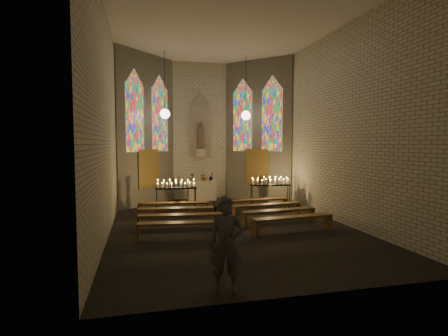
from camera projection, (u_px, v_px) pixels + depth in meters
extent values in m
plane|color=black|center=(228.00, 224.00, 12.42)|extent=(12.00, 12.00, 0.00)
cube|color=beige|center=(200.00, 131.00, 18.00)|extent=(8.00, 0.02, 7.00)
cube|color=beige|center=(308.00, 109.00, 6.36)|extent=(8.00, 0.02, 7.00)
cube|color=beige|center=(108.00, 124.00, 11.25)|extent=(0.02, 12.00, 7.00)
cube|color=beige|center=(331.00, 127.00, 13.10)|extent=(0.02, 12.00, 7.00)
cube|color=silver|center=(228.00, 23.00, 11.93)|extent=(8.00, 12.00, 0.01)
cube|color=beige|center=(146.00, 130.00, 16.15)|extent=(2.72, 2.72, 7.00)
cube|color=beige|center=(258.00, 131.00, 17.42)|extent=(2.72, 2.72, 7.00)
cube|color=#4C3F8C|center=(135.00, 118.00, 15.34)|extent=(0.78, 0.78, 3.00)
cube|color=#4C3F8C|center=(160.00, 120.00, 16.72)|extent=(0.78, 0.78, 3.00)
cube|color=#4C3F8C|center=(243.00, 121.00, 17.68)|extent=(0.78, 0.78, 3.00)
cube|color=#4C3F8C|center=(272.00, 120.00, 16.83)|extent=(0.78, 0.78, 3.00)
cube|color=brown|center=(149.00, 169.00, 16.19)|extent=(0.95, 0.95, 1.80)
cube|color=brown|center=(257.00, 167.00, 17.40)|extent=(0.95, 0.95, 1.80)
cube|color=gray|center=(200.00, 131.00, 17.92)|extent=(1.00, 0.12, 2.60)
cone|color=gray|center=(200.00, 99.00, 17.81)|extent=(1.00, 1.00, 0.80)
cube|color=#BBB498|center=(201.00, 153.00, 17.86)|extent=(0.45, 0.30, 0.40)
cylinder|color=brown|center=(201.00, 138.00, 17.81)|extent=(0.36, 0.36, 1.10)
sphere|color=brown|center=(200.00, 125.00, 17.77)|extent=(0.26, 0.26, 0.26)
sphere|color=white|center=(165.00, 114.00, 15.67)|extent=(0.44, 0.44, 0.44)
cylinder|color=black|center=(165.00, 82.00, 15.57)|extent=(0.02, 0.02, 2.80)
sphere|color=white|center=(246.00, 115.00, 16.55)|extent=(0.44, 0.44, 0.44)
cylinder|color=black|center=(246.00, 86.00, 16.45)|extent=(0.02, 0.02, 2.80)
cube|color=#BBB498|center=(202.00, 190.00, 17.68)|extent=(1.40, 0.60, 1.00)
imported|color=#4C723F|center=(192.00, 177.00, 17.58)|extent=(0.22, 0.19, 0.37)
imported|color=#4C723F|center=(204.00, 176.00, 17.62)|extent=(0.40, 0.35, 0.42)
imported|color=#4C723F|center=(211.00, 176.00, 17.70)|extent=(0.27, 0.24, 0.41)
imported|color=#4C723F|center=(214.00, 206.00, 14.74)|extent=(0.34, 0.34, 0.46)
cube|color=black|center=(176.00, 188.00, 14.70)|extent=(1.74, 0.50, 0.05)
cylinder|color=black|center=(157.00, 201.00, 14.43)|extent=(0.03, 0.03, 0.97)
cylinder|color=black|center=(196.00, 200.00, 14.72)|extent=(0.03, 0.03, 0.97)
cylinder|color=black|center=(157.00, 200.00, 14.75)|extent=(0.03, 0.03, 0.97)
cylinder|color=black|center=(195.00, 199.00, 15.04)|extent=(0.03, 0.03, 0.97)
cube|color=black|center=(270.00, 185.00, 15.60)|extent=(1.82, 0.73, 0.06)
cylinder|color=black|center=(252.00, 197.00, 15.42)|extent=(0.03, 0.03, 1.00)
cylinder|color=black|center=(289.00, 197.00, 15.52)|extent=(0.03, 0.03, 1.00)
cylinder|color=black|center=(251.00, 196.00, 15.76)|extent=(0.03, 0.03, 1.00)
cylinder|color=black|center=(287.00, 196.00, 15.85)|extent=(0.03, 0.03, 1.00)
cube|color=brown|center=(173.00, 203.00, 13.90)|extent=(2.78, 0.68, 0.07)
cube|color=brown|center=(139.00, 210.00, 13.75)|extent=(0.11, 0.39, 0.50)
cube|color=brown|center=(207.00, 209.00, 14.09)|extent=(0.11, 0.39, 0.50)
cube|color=brown|center=(257.00, 200.00, 14.71)|extent=(2.78, 0.68, 0.07)
cube|color=brown|center=(227.00, 208.00, 14.28)|extent=(0.11, 0.39, 0.50)
cube|color=brown|center=(285.00, 204.00, 15.18)|extent=(0.11, 0.39, 0.50)
cube|color=brown|center=(176.00, 209.00, 12.74)|extent=(2.78, 0.68, 0.07)
cube|color=brown|center=(139.00, 216.00, 12.59)|extent=(0.11, 0.39, 0.50)
cube|color=brown|center=(213.00, 214.00, 12.92)|extent=(0.11, 0.39, 0.50)
cube|color=brown|center=(267.00, 205.00, 13.55)|extent=(2.78, 0.68, 0.07)
cube|color=brown|center=(235.00, 213.00, 13.11)|extent=(0.11, 0.39, 0.50)
cube|color=brown|center=(297.00, 209.00, 14.02)|extent=(0.11, 0.39, 0.50)
cube|color=brown|center=(180.00, 215.00, 11.57)|extent=(2.78, 0.68, 0.07)
cube|color=brown|center=(139.00, 224.00, 11.42)|extent=(0.11, 0.39, 0.50)
cube|color=brown|center=(220.00, 221.00, 11.76)|extent=(0.11, 0.39, 0.50)
cube|color=brown|center=(279.00, 210.00, 12.38)|extent=(2.78, 0.68, 0.07)
cube|color=brown|center=(244.00, 220.00, 11.95)|extent=(0.11, 0.39, 0.50)
cube|color=brown|center=(311.00, 215.00, 12.85)|extent=(0.11, 0.39, 0.50)
cube|color=brown|center=(184.00, 223.00, 10.41)|extent=(2.78, 0.68, 0.07)
cube|color=brown|center=(138.00, 233.00, 10.26)|extent=(0.11, 0.39, 0.50)
cube|color=brown|center=(229.00, 230.00, 10.59)|extent=(0.11, 0.39, 0.50)
cube|color=brown|center=(293.00, 217.00, 11.22)|extent=(2.78, 0.68, 0.07)
cube|color=brown|center=(255.00, 228.00, 10.79)|extent=(0.11, 0.39, 0.50)
cube|color=brown|center=(328.00, 222.00, 11.69)|extent=(0.11, 0.39, 0.50)
imported|color=#4B4B55|center=(226.00, 245.00, 6.69)|extent=(0.77, 0.60, 1.86)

